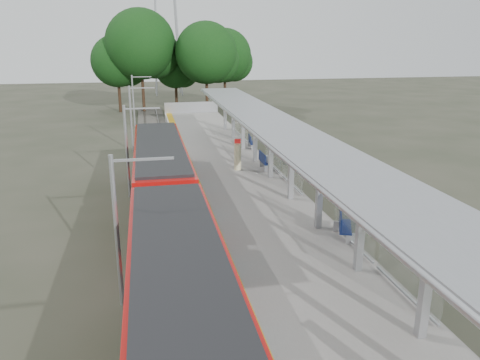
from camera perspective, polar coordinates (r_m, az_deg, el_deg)
name	(u,v)px	position (r m, az deg, el deg)	size (l,w,h in m)	color
trackbed	(160,188)	(29.34, -9.71, -0.96)	(3.00, 70.00, 0.24)	#59544C
platform	(232,178)	(29.67, -1.04, 0.25)	(6.00, 50.00, 1.00)	gray
tactile_strip	(191,172)	(29.19, -5.97, 0.93)	(0.60, 50.00, 0.02)	gold
end_fence	(191,107)	(53.68, -5.95, 8.80)	(6.00, 0.10, 1.20)	#9EA0A5
train	(168,218)	(19.01, -8.82, -4.62)	(2.74, 27.60, 3.62)	black
canopy	(273,130)	(25.53, 4.06, 6.05)	(3.27, 38.00, 3.66)	#9EA0A5
tree_cluster	(172,53)	(61.25, -8.29, 15.06)	(20.58, 11.79, 12.69)	#382316
catenary_masts	(128,149)	(27.66, -13.47, 3.74)	(2.08, 48.16, 5.40)	#9EA0A5
bench_near	(343,225)	(19.82, 12.45, -5.36)	(1.09, 1.70, 1.12)	#0F1C4C
bench_mid	(264,160)	(29.68, 2.93, 2.41)	(0.49, 1.62, 1.10)	#0F1C4C
bench_far	(251,141)	(35.51, 1.38, 4.73)	(0.60, 1.52, 1.01)	#0F1C4C
info_pillar_far	(238,156)	(29.49, -0.29, 2.89)	(0.45, 0.45, 1.98)	beige
litter_bin	(267,163)	(29.65, 3.37, 2.13)	(0.45, 0.45, 0.91)	#9EA0A5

